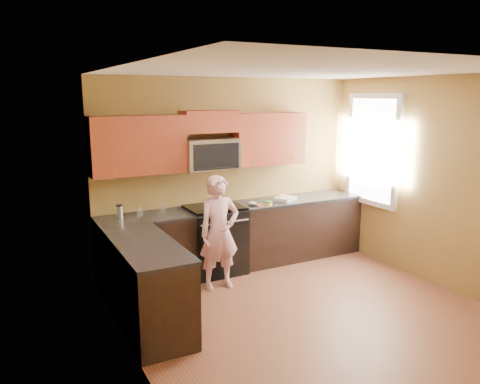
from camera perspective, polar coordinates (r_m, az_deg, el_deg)
floor at (r=5.62m, az=8.22°, el=-14.32°), size 4.00×4.00×0.00m
ceiling at (r=5.06m, az=9.13°, el=14.35°), size 4.00×4.00×0.00m
wall_back at (r=6.86m, az=-1.22°, el=2.43°), size 4.00×0.00×4.00m
wall_front at (r=3.81m, az=26.74°, el=-6.44°), size 4.00×0.00×4.00m
wall_left at (r=4.33m, az=-13.31°, el=-3.37°), size 0.00×4.00×4.00m
wall_right at (r=6.54m, az=22.97°, el=1.05°), size 0.00×4.00×4.00m
cabinet_back_run at (r=6.81m, az=-0.06°, el=-5.51°), size 4.00×0.60×0.88m
cabinet_left_run at (r=5.25m, az=-11.27°, el=-11.10°), size 0.60×1.60×0.88m
countertop_back at (r=6.68m, az=-0.02°, el=-1.76°), size 4.00×0.62×0.04m
countertop_left at (r=5.09m, az=-11.37°, el=-6.30°), size 0.62×1.60×0.04m
stove at (r=6.61m, az=-3.06°, el=-5.74°), size 0.76×0.65×0.95m
microwave at (r=6.50m, az=-3.61°, el=2.79°), size 0.76×0.40×0.42m
upper_cab_left at (r=6.20m, az=-12.13°, el=2.12°), size 1.22×0.33×0.75m
upper_cab_right at (r=6.96m, az=3.38°, el=3.38°), size 1.12×0.33×0.75m
upper_cab_over_mw at (r=6.46m, az=-3.81°, el=8.53°), size 0.76×0.33×0.30m
window at (r=7.29m, az=15.81°, el=4.93°), size 0.06×1.06×1.66m
woman at (r=6.00m, az=-2.54°, el=-4.93°), size 0.55×0.37×1.47m
frying_pan at (r=6.43m, az=-3.02°, el=-1.85°), size 0.39×0.55×0.07m
butter_tub at (r=6.67m, az=3.45°, el=-1.62°), size 0.13×0.13×0.08m
toast_slice at (r=6.62m, az=2.49°, el=-1.63°), size 0.12×0.12×0.01m
napkin_a at (r=6.64m, az=1.48°, el=-1.39°), size 0.11×0.12×0.06m
napkin_b at (r=7.03m, az=4.90°, el=-0.67°), size 0.12×0.13×0.07m
dish_towel at (r=7.00m, az=5.50°, el=-0.80°), size 0.38×0.35×0.05m
travel_mug at (r=6.17m, az=-14.35°, el=-3.06°), size 0.10×0.10×0.17m
glass_a at (r=6.19m, az=-12.05°, el=-2.34°), size 0.09×0.09×0.12m
glass_c at (r=6.38m, az=-9.33°, el=-1.81°), size 0.09×0.09×0.12m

